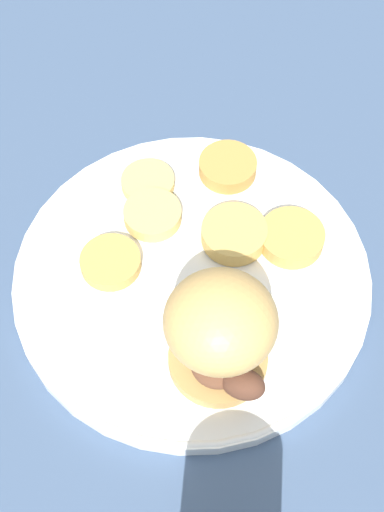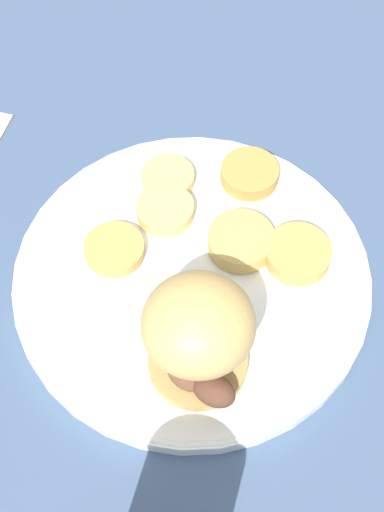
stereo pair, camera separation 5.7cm
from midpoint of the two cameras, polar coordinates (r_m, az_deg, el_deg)
ground_plane at (r=0.60m, az=2.69°, el=-2.27°), size 4.00×4.00×0.00m
dinner_plate at (r=0.60m, az=2.72°, el=-1.85°), size 0.30×0.30×0.02m
sandwich at (r=0.50m, az=3.79°, el=-6.68°), size 0.08×0.09×0.10m
potato_round_0 at (r=0.59m, az=-3.54°, el=0.32°), size 0.05×0.05×0.01m
potato_round_1 at (r=0.64m, az=7.16°, el=6.36°), size 0.05×0.05×0.01m
potato_round_2 at (r=0.64m, az=0.59°, el=6.14°), size 0.05×0.05×0.01m
potato_round_3 at (r=0.62m, az=0.46°, el=3.54°), size 0.05×0.05×0.01m
potato_round_4 at (r=0.60m, az=6.64°, el=0.98°), size 0.06×0.06×0.02m
potato_round_5 at (r=0.60m, az=11.16°, el=-0.04°), size 0.06×0.06×0.01m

